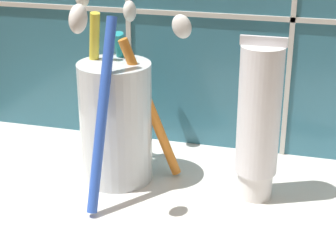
{
  "coord_description": "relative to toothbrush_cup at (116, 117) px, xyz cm",
  "views": [
    {
      "loc": [
        4.63,
        -39.49,
        27.51
      ],
      "look_at": [
        -7.15,
        2.38,
        10.02
      ],
      "focal_mm": 60.0,
      "sensor_mm": 36.0,
      "label": 1
    }
  ],
  "objects": [
    {
      "name": "sink_counter",
      "position": [
        13.19,
        -5.99,
        -7.21
      ],
      "size": [
        67.38,
        32.2,
        2.0
      ],
      "primitive_type": "cube",
      "color": "silver",
      "rests_on": "ground"
    },
    {
      "name": "toothbrush_cup",
      "position": [
        0.0,
        0.0,
        0.0
      ],
      "size": [
        12.07,
        16.99,
        18.37
      ],
      "color": "silver",
      "rests_on": "sink_counter"
    },
    {
      "name": "toothpaste_tube",
      "position": [
        12.74,
        -0.04,
        1.12
      ],
      "size": [
        3.92,
        3.73,
        14.78
      ],
      "color": "white",
      "rests_on": "sink_counter"
    }
  ]
}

